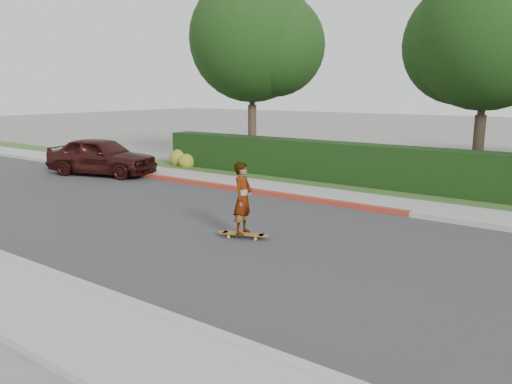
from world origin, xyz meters
TOP-DOWN VIEW (x-y plane):
  - ground at (0.00, 0.00)m, footprint 120.00×120.00m
  - road at (0.00, 0.00)m, footprint 60.00×8.00m
  - curb_near at (0.00, -4.10)m, footprint 60.00×0.20m
  - sidewalk_near at (0.00, -5.00)m, footprint 60.00×1.60m
  - curb_far at (0.00, 4.10)m, footprint 60.00×0.20m
  - curb_red_section at (-5.00, 4.10)m, footprint 12.00×0.21m
  - sidewalk_far at (0.00, 5.00)m, footprint 60.00×1.60m
  - planting_strip at (0.00, 6.60)m, footprint 60.00×1.60m
  - hedge at (-3.00, 7.20)m, footprint 15.00×1.00m
  - flowering_shrub at (-10.01, 6.74)m, footprint 1.40×1.00m
  - tree_left at (-7.51, 8.69)m, footprint 5.99×5.21m
  - tree_center at (1.49, 9.19)m, footprint 5.66×4.84m
  - skateboard at (-1.41, -0.09)m, footprint 1.20×0.63m
  - skateboarder at (-1.41, -0.09)m, footprint 0.50×0.66m
  - car_maroon at (-11.24, 3.50)m, footprint 4.73×2.91m

SIDE VIEW (x-z plane):
  - ground at x=0.00m, z-range 0.00..0.00m
  - road at x=0.00m, z-range 0.00..0.01m
  - planting_strip at x=0.00m, z-range 0.00..0.10m
  - sidewalk_near at x=0.00m, z-range 0.00..0.12m
  - sidewalk_far at x=0.00m, z-range 0.00..0.12m
  - curb_near at x=0.00m, z-range 0.00..0.15m
  - curb_far at x=0.00m, z-range 0.00..0.15m
  - curb_red_section at x=-5.00m, z-range 0.00..0.15m
  - skateboard at x=-1.41m, z-range 0.05..0.16m
  - flowering_shrub at x=-10.01m, z-range -0.12..0.78m
  - hedge at x=-3.00m, z-range 0.00..1.50m
  - car_maroon at x=-11.24m, z-range 0.00..1.51m
  - skateboarder at x=-1.41m, z-range 0.12..1.76m
  - tree_center at x=1.49m, z-range 1.18..8.62m
  - tree_left at x=-7.51m, z-range 1.26..9.26m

